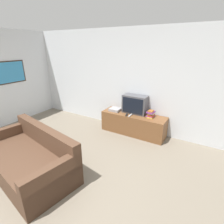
{
  "coord_description": "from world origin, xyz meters",
  "views": [
    {
      "loc": [
        2.01,
        -1.11,
        2.17
      ],
      "look_at": [
        0.03,
        2.21,
        0.7
      ],
      "focal_mm": 28.0,
      "sensor_mm": 36.0,
      "label": 1
    }
  ],
  "objects_px": {
    "couch": "(29,159)",
    "remote_on_stand": "(127,115)",
    "remote_secondary": "(130,115)",
    "tv_stand": "(133,124)",
    "television": "(135,104)",
    "set_top_box": "(115,109)",
    "book_stack": "(151,114)"
  },
  "relations": [
    {
      "from": "television",
      "to": "remote_secondary",
      "type": "height_order",
      "value": "television"
    },
    {
      "from": "tv_stand",
      "to": "television",
      "type": "xyz_separation_m",
      "value": [
        -0.03,
        0.1,
        0.5
      ]
    },
    {
      "from": "set_top_box",
      "to": "television",
      "type": "bearing_deg",
      "value": 11.97
    },
    {
      "from": "book_stack",
      "to": "remote_on_stand",
      "type": "bearing_deg",
      "value": -161.0
    },
    {
      "from": "television",
      "to": "couch",
      "type": "height_order",
      "value": "television"
    },
    {
      "from": "tv_stand",
      "to": "remote_on_stand",
      "type": "relative_size",
      "value": 10.59
    },
    {
      "from": "tv_stand",
      "to": "couch",
      "type": "height_order",
      "value": "couch"
    },
    {
      "from": "television",
      "to": "book_stack",
      "type": "xyz_separation_m",
      "value": [
        0.46,
        -0.06,
        -0.15
      ]
    },
    {
      "from": "couch",
      "to": "remote_on_stand",
      "type": "height_order",
      "value": "couch"
    },
    {
      "from": "remote_secondary",
      "to": "set_top_box",
      "type": "relative_size",
      "value": 0.65
    },
    {
      "from": "couch",
      "to": "book_stack",
      "type": "xyz_separation_m",
      "value": [
        1.39,
        2.39,
        0.35
      ]
    },
    {
      "from": "couch",
      "to": "remote_secondary",
      "type": "relative_size",
      "value": 10.96
    },
    {
      "from": "tv_stand",
      "to": "remote_secondary",
      "type": "height_order",
      "value": "remote_secondary"
    },
    {
      "from": "book_stack",
      "to": "tv_stand",
      "type": "bearing_deg",
      "value": -175.36
    },
    {
      "from": "remote_secondary",
      "to": "television",
      "type": "bearing_deg",
      "value": 88.53
    },
    {
      "from": "tv_stand",
      "to": "book_stack",
      "type": "relative_size",
      "value": 7.1
    },
    {
      "from": "book_stack",
      "to": "set_top_box",
      "type": "relative_size",
      "value": 0.82
    },
    {
      "from": "set_top_box",
      "to": "tv_stand",
      "type": "bearing_deg",
      "value": 0.95
    },
    {
      "from": "remote_on_stand",
      "to": "remote_secondary",
      "type": "bearing_deg",
      "value": 7.1
    },
    {
      "from": "television",
      "to": "couch",
      "type": "distance_m",
      "value": 2.67
    },
    {
      "from": "remote_on_stand",
      "to": "tv_stand",
      "type": "bearing_deg",
      "value": 51.18
    },
    {
      "from": "book_stack",
      "to": "remote_on_stand",
      "type": "height_order",
      "value": "book_stack"
    },
    {
      "from": "couch",
      "to": "remote_on_stand",
      "type": "bearing_deg",
      "value": 79.23
    },
    {
      "from": "tv_stand",
      "to": "set_top_box",
      "type": "height_order",
      "value": "set_top_box"
    },
    {
      "from": "couch",
      "to": "book_stack",
      "type": "height_order",
      "value": "couch"
    },
    {
      "from": "couch",
      "to": "remote_on_stand",
      "type": "distance_m",
      "value": 2.37
    },
    {
      "from": "tv_stand",
      "to": "couch",
      "type": "xyz_separation_m",
      "value": [
        -0.96,
        -2.35,
        0.0
      ]
    },
    {
      "from": "tv_stand",
      "to": "television",
      "type": "height_order",
      "value": "television"
    },
    {
      "from": "couch",
      "to": "set_top_box",
      "type": "bearing_deg",
      "value": 89.8
    },
    {
      "from": "television",
      "to": "set_top_box",
      "type": "distance_m",
      "value": 0.56
    },
    {
      "from": "television",
      "to": "set_top_box",
      "type": "height_order",
      "value": "television"
    },
    {
      "from": "television",
      "to": "tv_stand",
      "type": "bearing_deg",
      "value": -75.64
    }
  ]
}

